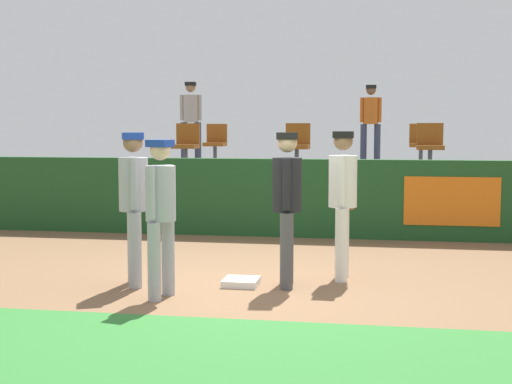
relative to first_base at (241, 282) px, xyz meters
name	(u,v)px	position (x,y,z in m)	size (l,w,h in m)	color
ground_plane	(252,288)	(0.15, -0.13, -0.04)	(60.00, 60.00, 0.00)	brown
grass_foreground_strip	(189,367)	(0.15, -2.85, -0.04)	(18.00, 2.80, 0.01)	#2D722D
first_base	(241,282)	(0.00, 0.00, 0.00)	(0.40, 0.40, 0.08)	white
player_fielder_home	(343,194)	(1.13, 0.58, 0.99)	(0.34, 0.55, 1.78)	white
player_runner_visitor	(134,197)	(-1.22, -0.19, 0.99)	(0.44, 0.46, 1.77)	#9EA3AD
player_coach_visitor	(161,207)	(-0.73, -0.73, 0.94)	(0.38, 0.47, 1.70)	#9EA3AD
player_umpire	(287,198)	(0.53, 0.04, 0.99)	(0.37, 0.49, 1.77)	#4C4C51
field_wall	(294,198)	(0.16, 3.82, 0.61)	(18.00, 0.26, 1.31)	#19471E
bleacher_platform	(309,191)	(0.15, 6.39, 0.50)	(18.00, 4.80, 1.07)	#59595E
seat_back_left	(216,141)	(-1.94, 7.06, 1.50)	(0.45, 0.44, 0.84)	#4C4C51
seat_front_center	(297,143)	(0.04, 5.26, 1.50)	(0.46, 0.44, 0.84)	#4C4C51
seat_back_right	(421,142)	(2.39, 7.06, 1.50)	(0.46, 0.44, 0.84)	#4C4C51
seat_front_right	(430,143)	(2.46, 5.26, 1.50)	(0.47, 0.44, 0.84)	#4C4C51
seat_front_left	(186,143)	(-2.09, 5.26, 1.50)	(0.46, 0.44, 0.84)	#4C4C51
spectator_hooded	(371,117)	(1.35, 8.21, 2.02)	(0.48, 0.33, 1.70)	#33384C
spectator_capped	(191,115)	(-2.72, 7.90, 2.07)	(0.50, 0.39, 1.79)	#33384C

